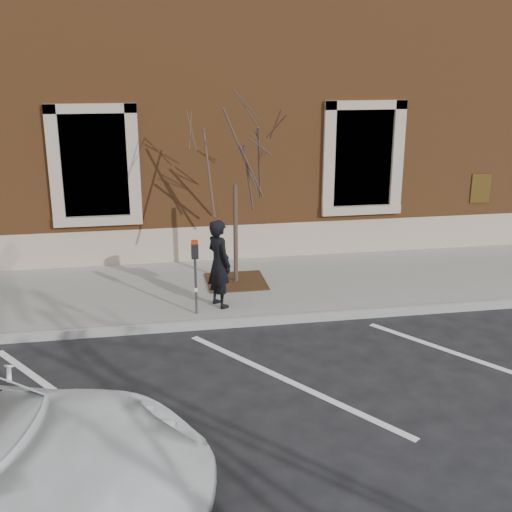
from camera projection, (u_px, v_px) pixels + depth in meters
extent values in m
plane|color=#28282B|center=(262.00, 323.00, 11.62)|extent=(120.00, 120.00, 0.00)
cube|color=gray|center=(246.00, 287.00, 13.25)|extent=(40.00, 3.50, 0.15)
cube|color=#9E9E99|center=(262.00, 321.00, 11.55)|extent=(40.00, 0.12, 0.15)
cube|color=brown|center=(211.00, 81.00, 17.73)|extent=(40.00, 8.50, 8.00)
cube|color=tan|center=(234.00, 242.00, 14.78)|extent=(40.00, 0.06, 0.80)
cube|color=black|center=(95.00, 165.00, 13.85)|extent=(1.40, 0.30, 2.20)
cube|color=tan|center=(99.00, 220.00, 14.05)|extent=(1.90, 0.20, 0.20)
cube|color=black|center=(361.00, 157.00, 14.84)|extent=(1.40, 0.30, 2.20)
cube|color=tan|center=(361.00, 210.00, 15.03)|extent=(1.90, 0.20, 0.20)
imported|color=black|center=(219.00, 263.00, 11.82)|extent=(0.62, 0.72, 1.66)
cylinder|color=#595B60|center=(196.00, 286.00, 11.53)|extent=(0.05, 0.05, 1.05)
cube|color=black|center=(195.00, 251.00, 11.34)|extent=(0.13, 0.09, 0.27)
cube|color=#AE2B0B|center=(194.00, 242.00, 11.29)|extent=(0.12, 0.09, 0.06)
cube|color=white|center=(196.00, 290.00, 11.50)|extent=(0.05, 0.00, 0.07)
cube|color=#442915|center=(236.00, 281.00, 13.31)|extent=(1.21, 1.21, 0.03)
cylinder|color=#46322A|center=(236.00, 234.00, 13.01)|extent=(0.09, 0.09, 2.05)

